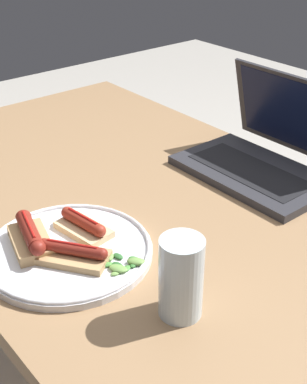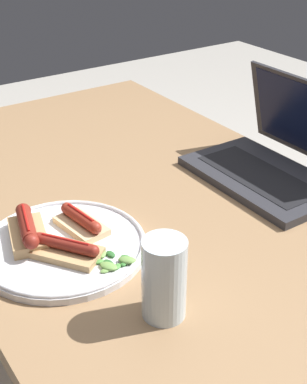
{
  "view_description": "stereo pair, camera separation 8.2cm",
  "coord_description": "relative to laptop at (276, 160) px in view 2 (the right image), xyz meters",
  "views": [
    {
      "loc": [
        0.72,
        -0.58,
        1.27
      ],
      "look_at": [
        0.05,
        -0.03,
        0.77
      ],
      "focal_mm": 50.0,
      "sensor_mm": 36.0,
      "label": 1
    },
    {
      "loc": [
        0.77,
        -0.51,
        1.27
      ],
      "look_at": [
        0.05,
        -0.03,
        0.77
      ],
      "focal_mm": 50.0,
      "sensor_mm": 36.0,
      "label": 2
    }
  ],
  "objects": [
    {
      "name": "desk",
      "position": [
        -0.06,
        -0.29,
        -0.1
      ],
      "size": [
        1.39,
        0.78,
        0.71
      ],
      "color": "#93704C",
      "rests_on": "ground_plane"
    },
    {
      "name": "plate",
      "position": [
        -0.01,
        -0.51,
        -0.03
      ],
      "size": [
        0.29,
        0.29,
        0.02
      ],
      "color": "silver",
      "rests_on": "desk"
    },
    {
      "name": "drinking_glass",
      "position": [
        0.22,
        -0.45,
        0.03
      ],
      "size": [
        0.07,
        0.07,
        0.13
      ],
      "color": "silver",
      "rests_on": "desk"
    },
    {
      "name": "salad_pile",
      "position": [
        0.09,
        -0.46,
        -0.02
      ],
      "size": [
        0.07,
        0.07,
        0.01
      ],
      "color": "#2D662D",
      "rests_on": "plate"
    },
    {
      "name": "sausage_toast_middle",
      "position": [
        -0.03,
        -0.46,
        -0.01
      ],
      "size": [
        0.11,
        0.07,
        0.04
      ],
      "rotation": [
        0.0,
        0.0,
        0.14
      ],
      "color": "#D6B784",
      "rests_on": "plate"
    },
    {
      "name": "laptop",
      "position": [
        0.0,
        0.0,
        0.0
      ],
      "size": [
        0.34,
        0.26,
        0.21
      ],
      "color": "#2D2D33",
      "rests_on": "desk"
    },
    {
      "name": "sausage_toast_left",
      "position": [
        0.02,
        -0.51,
        -0.01
      ],
      "size": [
        0.13,
        0.12,
        0.04
      ],
      "rotation": [
        0.0,
        0.0,
        0.61
      ],
      "color": "tan",
      "rests_on": "plate"
    },
    {
      "name": "sausage_toast_right",
      "position": [
        -0.05,
        -0.55,
        -0.01
      ],
      "size": [
        0.13,
        0.09,
        0.05
      ],
      "rotation": [
        0.0,
        0.0,
        6.02
      ],
      "color": "tan",
      "rests_on": "plate"
    }
  ]
}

